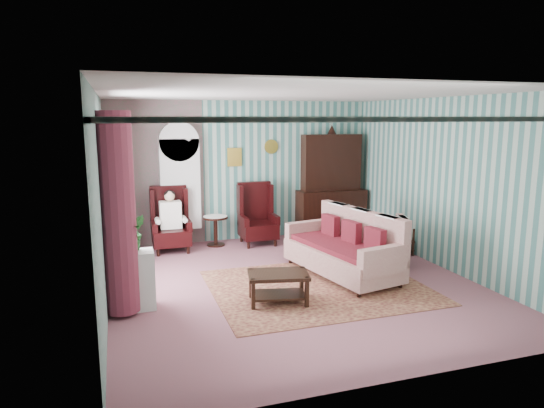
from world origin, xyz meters
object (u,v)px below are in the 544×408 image
object	(u,v)px
plant_stand	(134,280)
coffee_table	(278,288)
wingback_right	(258,214)
wingback_left	(171,220)
floral_armchair	(386,236)
dresser_hutch	(332,182)
nest_table	(399,240)
sofa	(342,244)
bookcase	(180,191)
round_side_table	(216,231)
seated_woman	(171,221)

from	to	relation	value
plant_stand	coffee_table	world-z (taller)	plant_stand
wingback_right	plant_stand	bearing A→B (deg)	-132.84
wingback_left	floral_armchair	world-z (taller)	wingback_left
dresser_hutch	nest_table	world-z (taller)	dresser_hutch
wingback_left	sofa	bearing A→B (deg)	-42.77
bookcase	nest_table	bearing A→B (deg)	-26.92
bookcase	sofa	bearing A→B (deg)	-50.23
round_side_table	wingback_right	bearing A→B (deg)	-10.01
plant_stand	wingback_right	bearing A→B (deg)	47.16
wingback_left	nest_table	xyz separation A→B (m)	(4.07, -1.55, -0.35)
bookcase	seated_woman	bearing A→B (deg)	-122.66
wingback_right	nest_table	size ratio (longest dim) A/B	2.31
plant_stand	dresser_hutch	bearing A→B (deg)	35.08
plant_stand	seated_woman	bearing A→B (deg)	73.78
plant_stand	coffee_table	size ratio (longest dim) A/B	0.96
wingback_left	round_side_table	xyz separation A→B (m)	(0.90, 0.15, -0.33)
nest_table	floral_armchair	bearing A→B (deg)	-137.19
seated_woman	nest_table	bearing A→B (deg)	-20.85
seated_woman	nest_table	size ratio (longest dim) A/B	2.19
seated_woman	wingback_left	bearing A→B (deg)	0.00
wingback_right	round_side_table	xyz separation A→B (m)	(-0.85, 0.15, -0.33)
dresser_hutch	nest_table	distance (m)	2.11
nest_table	sofa	bearing A→B (deg)	-154.08
dresser_hutch	wingback_left	world-z (taller)	dresser_hutch
nest_table	sofa	world-z (taller)	sofa
dresser_hutch	coffee_table	size ratio (longest dim) A/B	2.83
round_side_table	dresser_hutch	bearing A→B (deg)	2.64
sofa	floral_armchair	distance (m)	0.94
dresser_hutch	sofa	bearing A→B (deg)	-111.16
sofa	floral_armchair	world-z (taller)	floral_armchair
bookcase	dresser_hutch	distance (m)	3.25
floral_armchair	coffee_table	distance (m)	2.53
wingback_right	nest_table	xyz separation A→B (m)	(2.32, -1.55, -0.35)
bookcase	dresser_hutch	xyz separation A→B (m)	(3.25, -0.12, 0.06)
seated_woman	wingback_right	bearing A→B (deg)	0.00
seated_woman	plant_stand	bearing A→B (deg)	-106.22
seated_woman	coffee_table	size ratio (longest dim) A/B	1.41
bookcase	nest_table	distance (m)	4.37
seated_woman	nest_table	world-z (taller)	seated_woman
wingback_right	dresser_hutch	bearing A→B (deg)	8.77
bookcase	round_side_table	size ratio (longest dim) A/B	3.73
wingback_left	round_side_table	distance (m)	0.97
wingback_left	nest_table	distance (m)	4.37
plant_stand	sofa	distance (m)	3.33
floral_armchair	coffee_table	world-z (taller)	floral_armchair
wingback_right	coffee_table	world-z (taller)	wingback_right
bookcase	dresser_hutch	bearing A→B (deg)	-2.11
wingback_left	wingback_right	world-z (taller)	same
plant_stand	sofa	world-z (taller)	sofa
seated_woman	coffee_table	world-z (taller)	seated_woman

